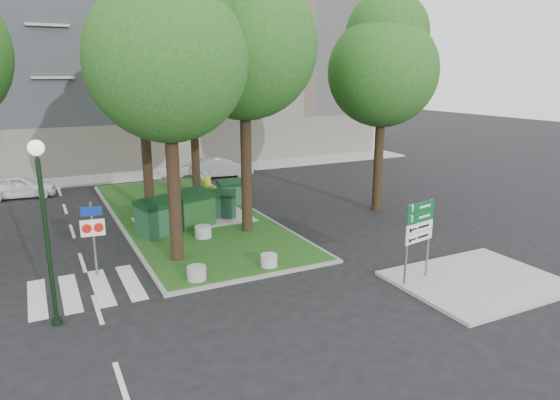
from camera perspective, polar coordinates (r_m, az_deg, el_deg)
ground at (r=16.22m, az=-4.01°, el=-9.14°), size 120.00×120.00×0.00m
median_island at (r=23.50m, az=-10.48°, el=-1.72°), size 6.00×16.00×0.12m
median_kerb at (r=23.51m, az=-10.48°, el=-1.74°), size 6.30×16.30×0.10m
sidewalk_corner at (r=17.15m, az=21.66°, el=-8.60°), size 5.00×4.00×0.12m
building_sidewalk at (r=33.37m, az=-16.46°, el=2.66°), size 42.00×3.00×0.12m
zebra_crossing at (r=16.67m, az=-18.21°, el=-9.16°), size 5.00×3.00×0.01m
apartment_building at (r=40.20m, az=-19.35°, el=15.72°), size 41.00×12.00×16.00m
tree_median_near_left at (r=16.90m, az=-12.62°, el=16.94°), size 5.20×5.20×10.53m
tree_median_near_right at (r=19.96m, az=-3.96°, el=18.69°), size 5.60×5.60×11.46m
tree_median_mid at (r=23.32m, az=-15.48°, el=15.11°), size 4.80×4.80×9.99m
tree_median_far at (r=27.09m, az=-10.06°, el=18.04°), size 5.80×5.80×11.93m
tree_street_right at (r=23.93m, az=11.80°, el=15.29°), size 5.00×5.00×10.06m
dumpster_a at (r=20.62m, az=-13.78°, el=-1.95°), size 1.86×1.58×1.47m
dumpster_b at (r=21.47m, az=-9.95°, el=-1.00°), size 1.94×1.62×1.55m
dumpster_c at (r=22.71m, az=-6.64°, el=-0.48°), size 1.54×1.34×1.20m
dumpster_d at (r=24.92m, az=-5.61°, el=0.89°), size 1.35×0.98×1.21m
bollard_left at (r=16.08m, az=-9.51°, el=-8.23°), size 0.60×0.60×0.43m
bollard_right at (r=16.93m, az=-1.27°, el=-6.90°), size 0.56×0.56×0.40m
bollard_mid at (r=20.02m, az=-8.77°, el=-3.60°), size 0.64×0.64×0.46m
litter_bin at (r=28.91m, az=-8.26°, el=2.12°), size 0.35×0.35×0.62m
street_lamp at (r=13.75m, az=-25.38°, el=-1.29°), size 0.39×0.39×4.88m
traffic_sign_pole at (r=17.07m, az=-20.61°, el=-3.12°), size 0.75×0.12×2.50m
directional_sign at (r=15.91m, az=15.57°, el=-3.20°), size 1.25×0.30×2.53m
car_white at (r=29.84m, az=-27.73°, el=1.38°), size 3.80×1.83×1.25m
car_silver at (r=32.01m, az=-6.78°, el=3.74°), size 4.05×1.76×1.30m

